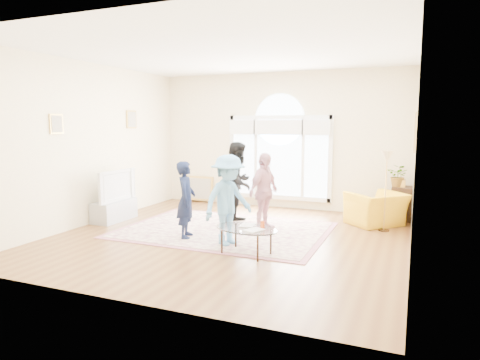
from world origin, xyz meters
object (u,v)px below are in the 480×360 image
at_px(television, 113,185).
at_px(coffee_table, 246,229).
at_px(tv_console, 114,210).
at_px(armchair, 376,209).
at_px(area_rug, 224,230).

bearing_deg(television, coffee_table, -18.44).
xyz_separation_m(tv_console, television, (0.01, -0.00, 0.53)).
bearing_deg(tv_console, television, -0.00).
distance_m(tv_console, television, 0.53).
distance_m(tv_console, armchair, 5.35).
xyz_separation_m(tv_console, coffee_table, (3.41, -1.13, 0.19)).
bearing_deg(tv_console, coffee_table, -18.40).
xyz_separation_m(area_rug, television, (-2.46, -0.11, 0.73)).
height_order(area_rug, coffee_table, coffee_table).
bearing_deg(area_rug, tv_console, -177.55).
xyz_separation_m(tv_console, armchair, (5.09, 1.66, 0.11)).
bearing_deg(area_rug, television, -177.55).
bearing_deg(armchair, coffee_table, 13.58).
relative_size(television, coffee_table, 0.97).
relative_size(tv_console, coffee_table, 0.87).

